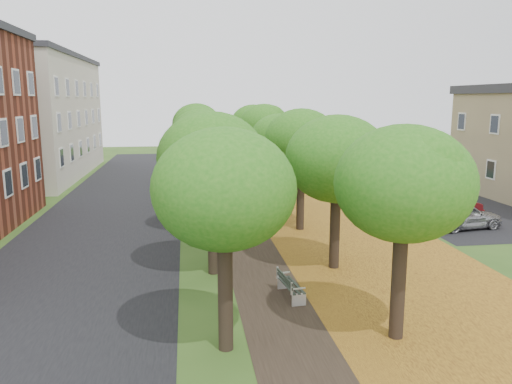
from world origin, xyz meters
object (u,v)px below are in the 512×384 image
object	(u,v)px
car_silver	(463,216)
car_grey	(417,196)
bench	(290,285)
car_red	(443,206)
car_white	(410,193)

from	to	relation	value
car_silver	car_grey	xyz separation A→B (m)	(0.05, 5.35, 0.03)
bench	car_red	xyz separation A→B (m)	(10.78, 9.78, 0.32)
car_silver	car_grey	distance (m)	5.35
car_silver	car_red	bearing A→B (deg)	-9.51
bench	car_silver	size ratio (longest dim) A/B	0.44
car_silver	car_white	xyz separation A→B (m)	(0.00, 6.30, 0.03)
bench	car_grey	bearing A→B (deg)	-46.57
car_silver	car_white	bearing A→B (deg)	-9.51
bench	car_silver	world-z (taller)	car_silver
car_red	car_white	bearing A→B (deg)	-12.95
bench	car_grey	distance (m)	16.96
bench	car_red	world-z (taller)	car_red
car_silver	car_red	size ratio (longest dim) A/B	0.89
bench	car_silver	distance (m)	13.25
car_white	car_silver	bearing A→B (deg)	158.30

